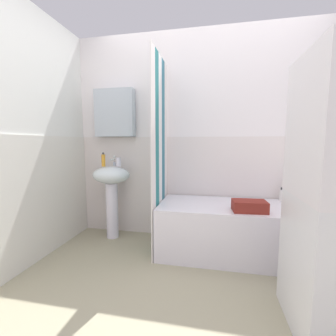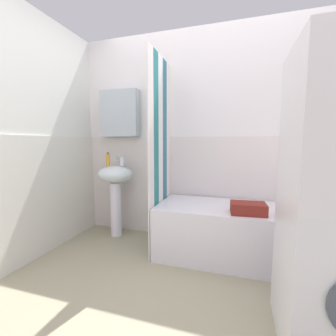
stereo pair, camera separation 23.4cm
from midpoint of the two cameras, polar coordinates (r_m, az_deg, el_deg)
ground_plane at (r=1.82m, az=2.64°, el=-33.02°), size 4.80×5.60×0.04m
wall_back_tiled at (r=2.67m, az=5.53°, el=6.52°), size 3.60×0.18×2.40m
wall_left_tiled at (r=2.48m, az=-34.53°, el=4.91°), size 0.07×1.81×2.40m
sink at (r=2.78m, az=-16.39°, el=-4.34°), size 0.44×0.34×0.85m
faucet at (r=2.82m, az=-15.80°, el=1.74°), size 0.03×0.12×0.12m
soap_dispenser at (r=2.78m, az=-18.27°, el=1.87°), size 0.04×0.04×0.16m
toothbrush_cup at (r=2.73m, az=-14.72°, el=1.45°), size 0.06×0.06×0.10m
bathtub at (r=2.44m, az=14.99°, el=-14.90°), size 1.62×0.68×0.51m
shower_curtain at (r=2.37m, az=-4.87°, el=3.16°), size 0.01×0.68×2.00m
shampoo_bottle at (r=2.75m, az=29.83°, el=-6.01°), size 0.05×0.05×0.15m
conditioner_bottle at (r=2.68m, az=28.06°, el=-5.97°), size 0.05×0.05×0.17m
lotion_bottle at (r=2.67m, az=24.64°, el=-6.13°), size 0.06×0.06×0.14m
towel_folded at (r=2.16m, az=16.86°, el=-9.18°), size 0.31×0.21×0.10m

